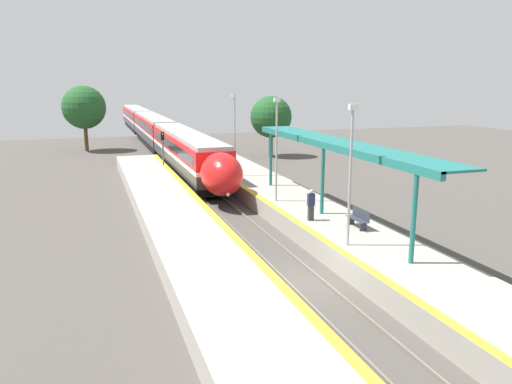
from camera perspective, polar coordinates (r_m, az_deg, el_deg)
ground_plane at (r=20.89m, az=5.57°, el=-10.32°), size 120.00×120.00×0.00m
rail_left at (r=20.59m, az=3.71°, el=-10.40°), size 0.08×90.00×0.15m
rail_right at (r=21.14m, az=7.38°, el=-9.85°), size 0.08×90.00×0.15m
train at (r=64.41m, az=-11.50°, el=6.99°), size 2.80×69.70×3.81m
platform_right at (r=22.43m, az=14.54°, el=-7.62°), size 4.19×64.00×1.04m
platform_left at (r=19.58m, az=-4.27°, el=-10.26°), size 3.86×64.00×1.04m
platform_bench at (r=25.10m, az=11.66°, el=-2.96°), size 0.44×1.57×0.89m
person_waiting at (r=25.91m, az=6.30°, el=-1.42°), size 0.36×0.22×1.64m
railway_signal at (r=43.63m, az=-10.58°, el=4.82°), size 0.28×0.28×3.91m
lamppost_near at (r=21.66m, az=10.75°, el=2.77°), size 0.36×0.20×6.14m
lamppost_mid at (r=29.59m, az=2.36°, el=5.54°), size 0.36×0.20×6.14m
lamppost_far at (r=37.92m, az=-2.45°, el=7.07°), size 0.36×0.20×6.14m
station_canopy at (r=27.07m, az=8.83°, el=5.25°), size 2.02×19.07×3.95m
background_tree_left at (r=62.56m, az=-19.07°, el=9.12°), size 5.03×5.03×7.66m
background_tree_right at (r=54.80m, az=1.74°, el=8.56°), size 4.51×4.51×6.60m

